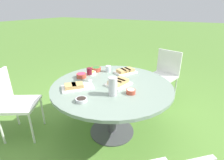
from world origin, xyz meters
The scene contains 16 objects.
ground_plane centered at (0.00, 0.00, 0.00)m, with size 40.00×40.00×0.00m, color #5B8C38.
dining_table centered at (0.00, 0.00, 0.62)m, with size 1.48×1.48×0.71m.
chair_near_left centered at (-0.35, -1.30, 0.52)m, with size 0.53×0.52×0.89m.
chair_near_right centered at (1.08, 0.64, 0.52)m, with size 0.59×0.59×0.89m.
water_pitcher centered at (-0.14, 0.23, 0.81)m, with size 0.10×0.10×0.20m.
wine_glass centered at (0.31, 0.03, 0.83)m, with size 0.07×0.07×0.17m.
platter_bread_main centered at (-0.07, -0.03, 0.74)m, with size 0.29×0.33×0.07m.
platter_charcuterie centered at (0.03, -0.45, 0.74)m, with size 0.32×0.36×0.06m.
platter_sandwich_side centered at (0.31, 0.30, 0.74)m, with size 0.40×0.40×0.06m.
bowl_fries centered at (0.43, -0.16, 0.73)m, with size 0.13×0.13×0.04m.
bowl_salad centered at (0.44, -0.31, 0.75)m, with size 0.14×0.14×0.06m.
bowl_olives centered at (0.07, 0.51, 0.73)m, with size 0.12×0.12×0.04m.
bowl_dip_red centered at (0.47, 0.00, 0.74)m, with size 0.13×0.13×0.06m.
bowl_dip_cream centered at (-0.30, 0.11, 0.74)m, with size 0.10×0.10×0.05m.
cup_water_near centered at (0.27, -0.37, 0.76)m, with size 0.08×0.08×0.09m.
handbag centered at (0.87, -1.17, 0.13)m, with size 0.30×0.14×0.37m.
Camera 1 is at (-0.95, 1.71, 1.60)m, focal length 28.00 mm.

